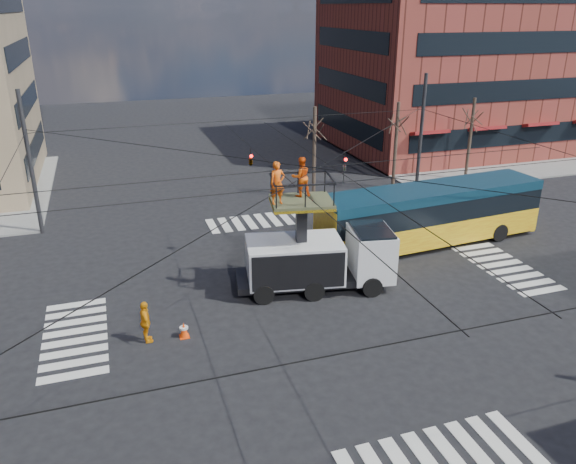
# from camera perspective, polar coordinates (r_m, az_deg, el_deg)

# --- Properties ---
(ground) EXTENTS (120.00, 120.00, 0.00)m
(ground) POSITION_cam_1_polar(r_m,az_deg,el_deg) (24.94, 2.77, -6.69)
(ground) COLOR black
(ground) RESTS_ON ground
(sidewalk_ne) EXTENTS (18.00, 18.00, 0.12)m
(sidewalk_ne) POSITION_cam_1_polar(r_m,az_deg,el_deg) (51.90, 16.48, 7.80)
(sidewalk_ne) COLOR slate
(sidewalk_ne) RESTS_ON ground
(crosswalks) EXTENTS (22.40, 22.40, 0.02)m
(crosswalks) POSITION_cam_1_polar(r_m,az_deg,el_deg) (24.94, 2.77, -6.67)
(crosswalks) COLOR silver
(crosswalks) RESTS_ON ground
(building_ne) EXTENTS (20.06, 16.06, 14.00)m
(building_ne) POSITION_cam_1_polar(r_m,az_deg,el_deg) (53.76, 16.38, 15.82)
(building_ne) COLOR maroon
(building_ne) RESTS_ON ground
(overhead_network) EXTENTS (24.24, 24.24, 8.00)m
(overhead_network) POSITION_cam_1_polar(r_m,az_deg,el_deg) (23.53, 2.44, 2.94)
(overhead_network) COLOR #2D2D30
(overhead_network) RESTS_ON ground
(tree_a) EXTENTS (2.00, 2.00, 6.00)m
(tree_a) POSITION_cam_1_polar(r_m,az_deg,el_deg) (37.02, 2.73, 10.51)
(tree_a) COLOR #382B21
(tree_a) RESTS_ON ground
(tree_b) EXTENTS (2.00, 2.00, 6.00)m
(tree_b) POSITION_cam_1_polar(r_m,az_deg,el_deg) (39.53, 11.04, 10.87)
(tree_b) COLOR #382B21
(tree_b) RESTS_ON ground
(tree_c) EXTENTS (2.00, 2.00, 6.00)m
(tree_c) POSITION_cam_1_polar(r_m,az_deg,el_deg) (42.73, 18.24, 11.00)
(tree_c) COLOR #382B21
(tree_c) RESTS_ON ground
(utility_truck) EXTENTS (7.30, 3.61, 6.07)m
(utility_truck) POSITION_cam_1_polar(r_m,az_deg,el_deg) (24.99, 3.15, -1.51)
(utility_truck) COLOR black
(utility_truck) RESTS_ON ground
(city_bus) EXTENTS (12.81, 3.65, 3.20)m
(city_bus) POSITION_cam_1_polar(r_m,az_deg,el_deg) (30.70, 14.28, 1.80)
(city_bus) COLOR orange
(city_bus) RESTS_ON ground
(traffic_cone) EXTENTS (0.36, 0.36, 0.63)m
(traffic_cone) POSITION_cam_1_polar(r_m,az_deg,el_deg) (22.39, -10.53, -9.74)
(traffic_cone) COLOR #FF430A
(traffic_cone) RESTS_ON ground
(worker_ground) EXTENTS (0.51, 1.03, 1.70)m
(worker_ground) POSITION_cam_1_polar(r_m,az_deg,el_deg) (22.14, -14.27, -8.86)
(worker_ground) COLOR orange
(worker_ground) RESTS_ON ground
(flagger) EXTENTS (1.20, 1.47, 1.97)m
(flagger) POSITION_cam_1_polar(r_m,az_deg,el_deg) (26.73, 9.63, -2.58)
(flagger) COLOR #D44F0D
(flagger) RESTS_ON ground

